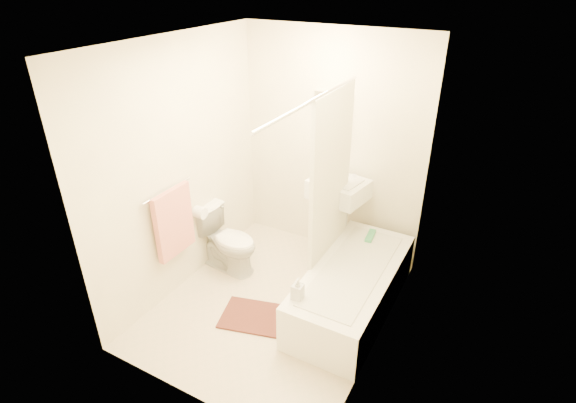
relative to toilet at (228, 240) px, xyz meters
The scene contains 17 objects.
floor 0.86m from the toilet, 21.03° to the right, with size 2.40×2.40×0.00m, color beige.
ceiling 2.21m from the toilet, 21.03° to the right, with size 2.40×2.40×0.00m, color white.
wall_back 1.46m from the toilet, 51.32° to the left, with size 2.00×0.02×2.40m, color beige.
wall_left 0.95m from the toilet, 133.21° to the right, with size 0.02×2.40×2.40m, color beige.
wall_right 1.96m from the toilet, ahead, with size 0.02×2.40×2.40m, color beige.
mirror 1.64m from the toilet, 50.70° to the left, with size 0.40×0.03×0.55m, color white.
curtain_rod 1.97m from the toilet, ahead, with size 0.03×0.03×1.70m, color silver.
shower_curtain 1.38m from the toilet, 11.88° to the left, with size 0.04×0.80×1.55m, color silver.
towel_bar 0.96m from the toilet, 112.94° to the right, with size 0.02×0.02×0.60m, color silver.
towel 0.72m from the toilet, 110.15° to the right, with size 0.06×0.45×0.66m, color #CC7266.
toilet_paper 0.44m from the toilet, 140.26° to the right, with size 0.12×0.12×0.11m, color white.
toilet is the anchor object (origin of this frame).
sink 1.18m from the toilet, 35.06° to the left, with size 0.54×0.43×1.06m, color white, non-canonical shape.
bathtub 1.39m from the toilet, ahead, with size 0.70×1.60×0.45m, color white, non-canonical shape.
bath_mat 0.90m from the toilet, 39.96° to the right, with size 0.57×0.43×0.02m, color #51211B.
soap_bottle 1.28m from the toilet, 27.34° to the right, with size 0.09×0.09×0.20m, color silver.
scrub_brush 1.47m from the toilet, 23.68° to the left, with size 0.07×0.22×0.04m, color #3FA163.
Camera 1 is at (1.71, -2.88, 2.90)m, focal length 28.00 mm.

